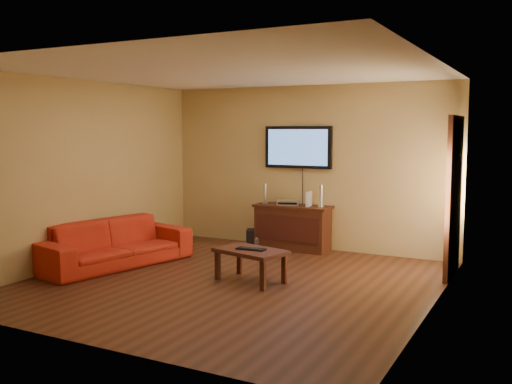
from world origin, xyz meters
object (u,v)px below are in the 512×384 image
Objects in this scene: subwoofer at (255,237)px; bottle at (257,244)px; speaker_left at (265,194)px; game_console at (309,199)px; sofa at (115,236)px; speaker_right at (321,197)px; keyboard at (251,249)px; coffee_table at (251,254)px; television at (298,147)px; av_receiver at (288,202)px; media_console at (293,227)px.

subwoofer is 1.27× the size of bottle.
speaker_left reaches higher than game_console.
sofa is 6.36× the size of speaker_right.
sofa is at bearing -125.34° from bottle.
keyboard is at bearing -87.00° from subwoofer.
coffee_table is 2.58× the size of keyboard.
speaker_left is (-0.51, -0.21, -0.79)m from television.
speaker_right is at bearing 86.07° from coffee_table.
av_receiver is (-0.42, 2.11, 0.41)m from coffee_table.
game_console is (0.29, -0.01, 0.49)m from media_console.
subwoofer is (1.13, 2.24, -0.30)m from sofa.
game_console is at bearing 91.33° from coffee_table.
subwoofer is at bearing 158.32° from av_receiver.
coffee_table is 1.97m from bottle.
television is at bearing 46.90° from av_receiver.
game_console is at bearing 23.25° from bottle.
media_console is 1.27× the size of coffee_table.
television is at bearing 138.58° from game_console.
bottle is at bearing 115.05° from coffee_table.
sofa is (-1.83, -2.44, -1.24)m from television.
subwoofer reaches higher than bottle.
television is at bearing 90.00° from media_console.
speaker_right is at bearing 20.67° from bottle.
coffee_table reaches higher than bottle.
coffee_table is (0.34, -2.32, -1.32)m from television.
television is at bearing 159.59° from speaker_right.
television reaches higher than subwoofer.
television is 4.30× the size of subwoofer.
television is 3.30× the size of av_receiver.
bottle is at bearing -81.29° from subwoofer.
game_console reaches higher than bottle.
speaker_left is 0.80m from game_console.
sofa is at bearing -138.53° from game_console.
sofa is at bearing -135.69° from speaker_right.
speaker_left is 0.78m from subwoofer.
keyboard is (0.06, -2.12, -0.42)m from game_console.
subwoofer is at bearing -178.96° from speaker_right.
av_receiver is 1.45× the size of game_console.
subwoofer is (-0.71, 0.00, -0.23)m from media_console.
speaker_right is 1.42m from subwoofer.
game_console is 0.90× the size of subwoofer.
speaker_right is at bearing 4.68° from game_console.
av_receiver is at bearing 39.95° from bottle.
television is 0.90m from game_console.
subwoofer is (-1.00, 0.01, -0.72)m from game_console.
speaker_right is at bearing 86.44° from keyboard.
coffee_table is 3.68× the size of subwoofer.
speaker_right reaches higher than keyboard.
subwoofer is at bearing -13.13° from sofa.
sofa is 5.78× the size of keyboard.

